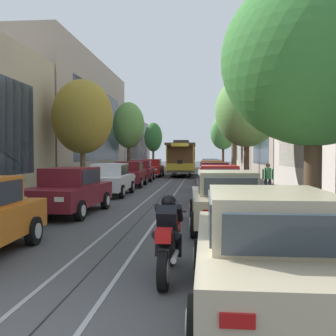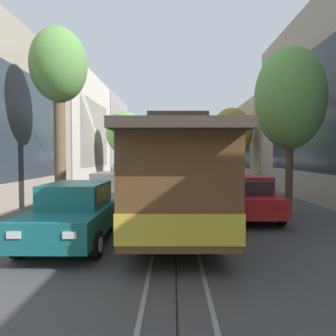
{
  "view_description": "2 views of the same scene",
  "coord_description": "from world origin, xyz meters",
  "px_view_note": "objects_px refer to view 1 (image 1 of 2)",
  "views": [
    {
      "loc": [
        1.94,
        -3.94,
        2.05
      ],
      "look_at": [
        -0.44,
        23.52,
        1.08
      ],
      "focal_mm": 42.55,
      "sensor_mm": 36.0,
      "label": 1
    },
    {
      "loc": [
        0.05,
        43.14,
        2.34
      ],
      "look_at": [
        0.54,
        15.16,
        1.16
      ],
      "focal_mm": 33.25,
      "sensor_mm": 36.0,
      "label": 2
    }
  ],
  "objects_px": {
    "street_tree_kerb_right_near": "(314,60)",
    "cable_car_trolley": "(182,158)",
    "parked_car_maroon_fourth_left": "(129,174)",
    "street_tree_kerb_left_fourth": "(153,137)",
    "parked_car_white_sixth_right": "(211,169)",
    "parked_car_maroon_fifth_left": "(140,170)",
    "street_tree_kerb_right_second": "(247,112)",
    "parked_car_teal_far_right": "(210,167)",
    "street_tree_kerb_left_second": "(83,117)",
    "parked_car_red_sixth_left": "(152,168)",
    "pedestrian_on_right_pavement": "(268,177)",
    "parked_car_white_mid_left": "(110,179)",
    "street_tree_kerb_right_mid": "(234,111)",
    "street_tree_kerb_right_fourth": "(223,133)",
    "parked_car_maroon_second_left": "(70,190)",
    "parked_car_beige_second_right": "(226,199)",
    "parked_car_maroon_fourth_right": "(214,176)",
    "motorcycle_with_rider": "(168,238)",
    "street_tree_kerb_left_mid": "(129,125)",
    "parked_car_orange_fifth_right": "(211,172)",
    "parked_car_beige_near_right": "(267,250)",
    "parked_car_red_mid_right": "(219,184)"
  },
  "relations": [
    {
      "from": "parked_car_maroon_fourth_left",
      "to": "street_tree_kerb_right_near",
      "type": "relative_size",
      "value": 0.77
    },
    {
      "from": "street_tree_kerb_left_fourth",
      "to": "street_tree_kerb_right_second",
      "type": "relative_size",
      "value": 1.0
    },
    {
      "from": "parked_car_maroon_second_left",
      "to": "parked_car_white_sixth_right",
      "type": "xyz_separation_m",
      "value": [
        5.29,
        20.59,
        0.0
      ]
    },
    {
      "from": "parked_car_maroon_fourth_left",
      "to": "parked_car_white_mid_left",
      "type": "bearing_deg",
      "value": -89.61
    },
    {
      "from": "street_tree_kerb_right_fourth",
      "to": "pedestrian_on_right_pavement",
      "type": "xyz_separation_m",
      "value": [
        0.72,
        -29.28,
        -3.68
      ]
    },
    {
      "from": "parked_car_red_mid_right",
      "to": "parked_car_teal_far_right",
      "type": "height_order",
      "value": "same"
    },
    {
      "from": "parked_car_orange_fifth_right",
      "to": "street_tree_kerb_right_near",
      "type": "relative_size",
      "value": 0.77
    },
    {
      "from": "parked_car_white_sixth_right",
      "to": "street_tree_kerb_left_second",
      "type": "relative_size",
      "value": 0.71
    },
    {
      "from": "parked_car_orange_fifth_right",
      "to": "parked_car_teal_far_right",
      "type": "xyz_separation_m",
      "value": [
        0.13,
        10.59,
        0.0
      ]
    },
    {
      "from": "cable_car_trolley",
      "to": "parked_car_teal_far_right",
      "type": "bearing_deg",
      "value": 24.62
    },
    {
      "from": "pedestrian_on_right_pavement",
      "to": "parked_car_orange_fifth_right",
      "type": "bearing_deg",
      "value": 108.0
    },
    {
      "from": "parked_car_maroon_fifth_left",
      "to": "parked_car_maroon_second_left",
      "type": "bearing_deg",
      "value": -89.47
    },
    {
      "from": "parked_car_beige_near_right",
      "to": "parked_car_white_mid_left",
      "type": "bearing_deg",
      "value": 111.01
    },
    {
      "from": "parked_car_teal_far_right",
      "to": "street_tree_kerb_right_mid",
      "type": "relative_size",
      "value": 0.59
    },
    {
      "from": "street_tree_kerb_right_fourth",
      "to": "cable_car_trolley",
      "type": "relative_size",
      "value": 0.72
    },
    {
      "from": "parked_car_white_sixth_right",
      "to": "parked_car_red_sixth_left",
      "type": "bearing_deg",
      "value": 162.04
    },
    {
      "from": "parked_car_white_sixth_right",
      "to": "pedestrian_on_right_pavement",
      "type": "bearing_deg",
      "value": -79.66
    },
    {
      "from": "street_tree_kerb_left_mid",
      "to": "street_tree_kerb_right_fourth",
      "type": "xyz_separation_m",
      "value": [
        9.02,
        14.75,
        0.02
      ]
    },
    {
      "from": "parked_car_maroon_fourth_right",
      "to": "cable_car_trolley",
      "type": "distance_m",
      "value": 15.5
    },
    {
      "from": "parked_car_beige_near_right",
      "to": "parked_car_maroon_fourth_right",
      "type": "xyz_separation_m",
      "value": [
        -0.18,
        17.12,
        0.0
      ]
    },
    {
      "from": "parked_car_beige_second_right",
      "to": "parked_car_maroon_fourth_right",
      "type": "xyz_separation_m",
      "value": [
        0.02,
        11.31,
        0.0
      ]
    },
    {
      "from": "street_tree_kerb_left_second",
      "to": "pedestrian_on_right_pavement",
      "type": "xyz_separation_m",
      "value": [
        9.87,
        -1.43,
        -3.21
      ]
    },
    {
      "from": "parked_car_white_sixth_right",
      "to": "street_tree_kerb_left_fourth",
      "type": "height_order",
      "value": "street_tree_kerb_left_fourth"
    },
    {
      "from": "street_tree_kerb_right_near",
      "to": "parked_car_teal_far_right",
      "type": "bearing_deg",
      "value": 92.76
    },
    {
      "from": "parked_car_maroon_second_left",
      "to": "parked_car_beige_second_right",
      "type": "relative_size",
      "value": 1.0
    },
    {
      "from": "street_tree_kerb_right_near",
      "to": "street_tree_kerb_right_mid",
      "type": "relative_size",
      "value": 0.77
    },
    {
      "from": "parked_car_teal_far_right",
      "to": "street_tree_kerb_right_near",
      "type": "distance_m",
      "value": 30.77
    },
    {
      "from": "parked_car_maroon_fifth_left",
      "to": "parked_car_teal_far_right",
      "type": "relative_size",
      "value": 1.01
    },
    {
      "from": "parked_car_white_sixth_right",
      "to": "cable_car_trolley",
      "type": "xyz_separation_m",
      "value": [
        -2.69,
        3.75,
        0.86
      ]
    },
    {
      "from": "pedestrian_on_right_pavement",
      "to": "parked_car_white_mid_left",
      "type": "bearing_deg",
      "value": -174.31
    },
    {
      "from": "motorcycle_with_rider",
      "to": "street_tree_kerb_left_mid",
      "type": "bearing_deg",
      "value": 101.9
    },
    {
      "from": "parked_car_white_mid_left",
      "to": "street_tree_kerb_left_mid",
      "type": "height_order",
      "value": "street_tree_kerb_left_mid"
    },
    {
      "from": "parked_car_red_mid_right",
      "to": "street_tree_kerb_right_fourth",
      "type": "relative_size",
      "value": 0.66
    },
    {
      "from": "parked_car_maroon_fourth_left",
      "to": "street_tree_kerb_right_mid",
      "type": "xyz_separation_m",
      "value": [
        7.33,
        9.75,
        4.93
      ]
    },
    {
      "from": "parked_car_white_sixth_right",
      "to": "parked_car_maroon_fifth_left",
      "type": "bearing_deg",
      "value": -144.12
    },
    {
      "from": "parked_car_maroon_second_left",
      "to": "motorcycle_with_rider",
      "type": "bearing_deg",
      "value": -59.26
    },
    {
      "from": "street_tree_kerb_left_mid",
      "to": "street_tree_kerb_right_near",
      "type": "height_order",
      "value": "street_tree_kerb_left_mid"
    },
    {
      "from": "parked_car_red_sixth_left",
      "to": "motorcycle_with_rider",
      "type": "height_order",
      "value": "parked_car_red_sixth_left"
    },
    {
      "from": "street_tree_kerb_right_near",
      "to": "pedestrian_on_right_pavement",
      "type": "xyz_separation_m",
      "value": [
        1.03,
        11.88,
        -3.03
      ]
    },
    {
      "from": "street_tree_kerb_right_second",
      "to": "street_tree_kerb_right_fourth",
      "type": "distance_m",
      "value": 28.86
    },
    {
      "from": "parked_car_maroon_fourth_left",
      "to": "street_tree_kerb_left_fourth",
      "type": "relative_size",
      "value": 0.73
    },
    {
      "from": "parked_car_maroon_fourth_left",
      "to": "street_tree_kerb_left_second",
      "type": "height_order",
      "value": "street_tree_kerb_left_second"
    },
    {
      "from": "parked_car_teal_far_right",
      "to": "street_tree_kerb_left_fourth",
      "type": "distance_m",
      "value": 13.57
    },
    {
      "from": "street_tree_kerb_right_fourth",
      "to": "parked_car_teal_far_right",
      "type": "bearing_deg",
      "value": -99.58
    },
    {
      "from": "street_tree_kerb_right_fourth",
      "to": "parked_car_maroon_fourth_left",
      "type": "bearing_deg",
      "value": -106.22
    },
    {
      "from": "parked_car_white_sixth_right",
      "to": "pedestrian_on_right_pavement",
      "type": "distance_m",
      "value": 13.94
    },
    {
      "from": "street_tree_kerb_right_near",
      "to": "cable_car_trolley",
      "type": "bearing_deg",
      "value": 98.07
    },
    {
      "from": "parked_car_maroon_fifth_left",
      "to": "pedestrian_on_right_pavement",
      "type": "xyz_separation_m",
      "value": [
        7.95,
        -9.78,
        0.1
      ]
    },
    {
      "from": "parked_car_teal_far_right",
      "to": "street_tree_kerb_right_mid",
      "type": "bearing_deg",
      "value": -65.22
    },
    {
      "from": "street_tree_kerb_left_second",
      "to": "cable_car_trolley",
      "type": "xyz_separation_m",
      "value": [
        4.68,
        16.03,
        -2.44
      ]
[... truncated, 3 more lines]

